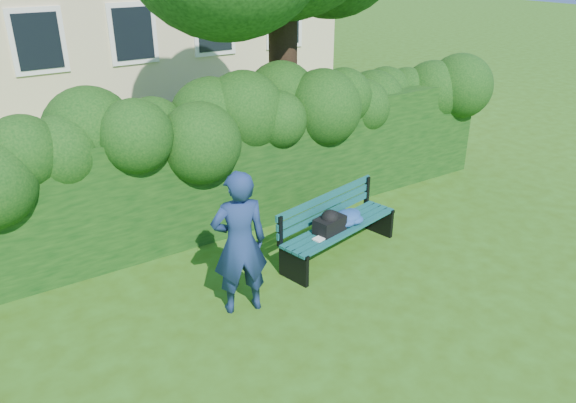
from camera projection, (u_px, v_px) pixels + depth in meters
ground at (312, 281)px, 7.60m from camera, size 80.00×80.00×0.00m
hedge at (233, 169)px, 8.90m from camera, size 10.00×1.00×1.80m
park_bench at (338, 223)px, 8.06m from camera, size 2.10×0.98×0.89m
man_reading at (240, 243)px, 6.65m from camera, size 0.76×0.59×1.84m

